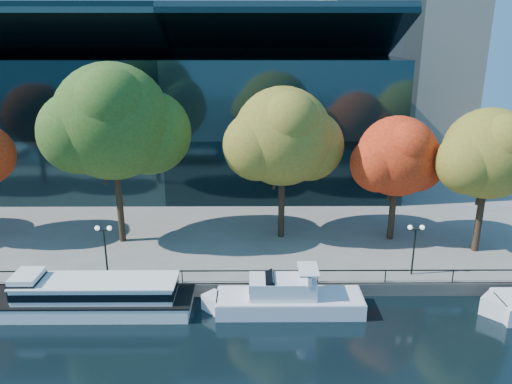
{
  "coord_description": "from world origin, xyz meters",
  "views": [
    {
      "loc": [
        5.23,
        -29.76,
        18.74
      ],
      "look_at": [
        5.47,
        8.0,
        6.5
      ],
      "focal_mm": 35.0,
      "sensor_mm": 36.0,
      "label": 1
    }
  ],
  "objects_px": {
    "tree_4": "(399,158)",
    "lamp_1": "(104,239)",
    "tree_5": "(491,156)",
    "tour_boat": "(85,295)",
    "cruiser_near": "(283,298)",
    "tree_2": "(115,124)",
    "tree_3": "(285,139)",
    "lamp_2": "(415,238)"
  },
  "relations": [
    {
      "from": "tree_4",
      "to": "lamp_1",
      "type": "bearing_deg",
      "value": -163.79
    },
    {
      "from": "tree_5",
      "to": "lamp_1",
      "type": "relative_size",
      "value": 2.99
    },
    {
      "from": "tour_boat",
      "to": "lamp_1",
      "type": "distance_m",
      "value": 4.5
    },
    {
      "from": "tree_5",
      "to": "tour_boat",
      "type": "bearing_deg",
      "value": -165.72
    },
    {
      "from": "cruiser_near",
      "to": "lamp_1",
      "type": "distance_m",
      "value": 13.96
    },
    {
      "from": "lamp_1",
      "to": "tree_2",
      "type": "bearing_deg",
      "value": 92.44
    },
    {
      "from": "tree_3",
      "to": "lamp_1",
      "type": "bearing_deg",
      "value": -151.87
    },
    {
      "from": "tour_boat",
      "to": "lamp_1",
      "type": "height_order",
      "value": "lamp_1"
    },
    {
      "from": "tree_3",
      "to": "lamp_1",
      "type": "xyz_separation_m",
      "value": [
        -13.78,
        -7.37,
        -6.03
      ]
    },
    {
      "from": "cruiser_near",
      "to": "tree_5",
      "type": "height_order",
      "value": "tree_5"
    },
    {
      "from": "tree_5",
      "to": "lamp_2",
      "type": "height_order",
      "value": "tree_5"
    },
    {
      "from": "cruiser_near",
      "to": "tree_2",
      "type": "relative_size",
      "value": 0.73
    },
    {
      "from": "tree_2",
      "to": "tree_4",
      "type": "relative_size",
      "value": 1.4
    },
    {
      "from": "tour_boat",
      "to": "lamp_1",
      "type": "xyz_separation_m",
      "value": [
        0.61,
        3.52,
        2.73
      ]
    },
    {
      "from": "tree_4",
      "to": "tour_boat",
      "type": "bearing_deg",
      "value": -156.77
    },
    {
      "from": "tree_2",
      "to": "tree_5",
      "type": "relative_size",
      "value": 1.28
    },
    {
      "from": "tree_3",
      "to": "tree_4",
      "type": "distance_m",
      "value": 9.85
    },
    {
      "from": "cruiser_near",
      "to": "tree_5",
      "type": "bearing_deg",
      "value": 24.86
    },
    {
      "from": "tree_2",
      "to": "tree_4",
      "type": "height_order",
      "value": "tree_2"
    },
    {
      "from": "lamp_1",
      "to": "lamp_2",
      "type": "relative_size",
      "value": 1.0
    },
    {
      "from": "tour_boat",
      "to": "tree_4",
      "type": "relative_size",
      "value": 1.4
    },
    {
      "from": "tree_4",
      "to": "tree_3",
      "type": "bearing_deg",
      "value": 176.81
    },
    {
      "from": "tree_2",
      "to": "lamp_1",
      "type": "distance_m",
      "value": 9.87
    },
    {
      "from": "tree_3",
      "to": "tree_5",
      "type": "distance_m",
      "value": 16.57
    },
    {
      "from": "tour_boat",
      "to": "tree_5",
      "type": "relative_size",
      "value": 1.28
    },
    {
      "from": "tree_4",
      "to": "tree_5",
      "type": "bearing_deg",
      "value": -21.25
    },
    {
      "from": "tree_2",
      "to": "lamp_2",
      "type": "xyz_separation_m",
      "value": [
        23.46,
        -6.48,
        -7.44
      ]
    },
    {
      "from": "lamp_1",
      "to": "tour_boat",
      "type": "bearing_deg",
      "value": -99.8
    },
    {
      "from": "tour_boat",
      "to": "tree_3",
      "type": "bearing_deg",
      "value": 37.11
    },
    {
      "from": "tour_boat",
      "to": "cruiser_near",
      "type": "relative_size",
      "value": 1.37
    },
    {
      "from": "tour_boat",
      "to": "tree_5",
      "type": "xyz_separation_m",
      "value": [
        30.65,
        7.8,
        8.0
      ]
    },
    {
      "from": "cruiser_near",
      "to": "lamp_1",
      "type": "relative_size",
      "value": 2.81
    },
    {
      "from": "cruiser_near",
      "to": "lamp_2",
      "type": "relative_size",
      "value": 2.81
    },
    {
      "from": "cruiser_near",
      "to": "tree_3",
      "type": "bearing_deg",
      "value": 86.81
    },
    {
      "from": "tree_3",
      "to": "cruiser_near",
      "type": "bearing_deg",
      "value": -93.19
    },
    {
      "from": "lamp_2",
      "to": "tree_4",
      "type": "bearing_deg",
      "value": 87.44
    },
    {
      "from": "cruiser_near",
      "to": "tree_3",
      "type": "distance_m",
      "value": 14.14
    },
    {
      "from": "tour_boat",
      "to": "cruiser_near",
      "type": "xyz_separation_m",
      "value": [
        13.78,
        -0.02,
        -0.23
      ]
    },
    {
      "from": "tree_4",
      "to": "tree_2",
      "type": "bearing_deg",
      "value": -179.15
    },
    {
      "from": "tree_3",
      "to": "tree_2",
      "type": "bearing_deg",
      "value": -176.37
    },
    {
      "from": "tree_3",
      "to": "tree_5",
      "type": "relative_size",
      "value": 1.11
    },
    {
      "from": "tree_2",
      "to": "lamp_1",
      "type": "xyz_separation_m",
      "value": [
        0.28,
        -6.48,
        -7.44
      ]
    }
  ]
}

